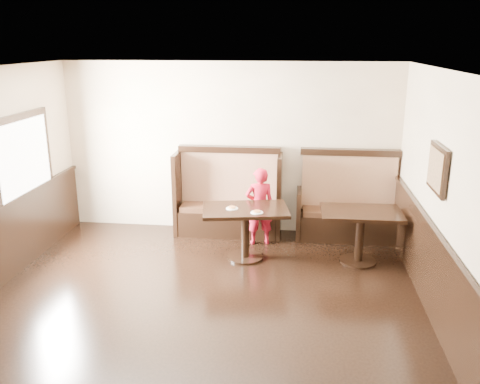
% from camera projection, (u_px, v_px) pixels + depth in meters
% --- Properties ---
extents(ground, '(7.00, 7.00, 0.00)m').
position_uv_depth(ground, '(187.00, 343.00, 5.44)').
color(ground, black).
rests_on(ground, ground).
extents(room_shell, '(7.00, 7.00, 7.00)m').
position_uv_depth(room_shell, '(164.00, 273.00, 5.55)').
color(room_shell, beige).
rests_on(room_shell, ground).
extents(booth_main, '(1.75, 0.72, 1.45)m').
position_uv_depth(booth_main, '(229.00, 202.00, 8.42)').
color(booth_main, black).
rests_on(booth_main, ground).
extents(booth_neighbor, '(1.65, 0.72, 1.45)m').
position_uv_depth(booth_neighbor, '(348.00, 209.00, 8.22)').
color(booth_neighbor, black).
rests_on(booth_neighbor, ground).
extents(table_main, '(1.34, 0.97, 0.78)m').
position_uv_depth(table_main, '(245.00, 220.00, 7.39)').
color(table_main, black).
rests_on(table_main, ground).
extents(table_neighbor, '(1.15, 0.76, 0.79)m').
position_uv_depth(table_neighbor, '(360.00, 224.00, 7.26)').
color(table_neighbor, black).
rests_on(table_neighbor, ground).
extents(child, '(0.51, 0.40, 1.24)m').
position_uv_depth(child, '(260.00, 206.00, 7.93)').
color(child, '#A91225').
rests_on(child, ground).
extents(pizza_plate_left, '(0.18, 0.18, 0.03)m').
position_uv_depth(pizza_plate_left, '(232.00, 208.00, 7.31)').
color(pizza_plate_left, white).
rests_on(pizza_plate_left, table_main).
extents(pizza_plate_right, '(0.18, 0.18, 0.03)m').
position_uv_depth(pizza_plate_right, '(257.00, 212.00, 7.14)').
color(pizza_plate_right, white).
rests_on(pizza_plate_right, table_main).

